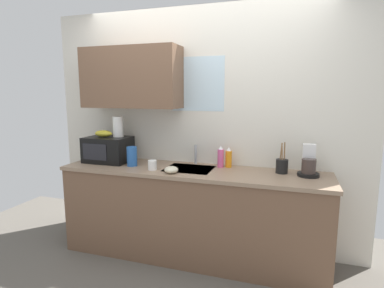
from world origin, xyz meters
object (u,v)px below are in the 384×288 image
(banana_bunch, at_px, (104,133))
(coffee_maker, at_px, (309,164))
(paper_towel_roll, at_px, (118,127))
(small_bowl, at_px, (171,170))
(dish_soap_bottle_orange, at_px, (229,158))
(cereal_canister, at_px, (132,156))
(microwave, at_px, (108,149))
(mug_white, at_px, (152,165))
(dish_soap_bottle_pink, at_px, (221,157))
(utensil_crock, at_px, (282,166))

(banana_bunch, relative_size, coffee_maker, 0.71)
(paper_towel_roll, xyz_separation_m, small_bowl, (0.73, -0.30, -0.35))
(banana_bunch, bearing_deg, coffee_maker, 1.60)
(dish_soap_bottle_orange, distance_m, cereal_canister, 0.98)
(microwave, xyz_separation_m, small_bowl, (0.83, -0.25, -0.10))
(microwave, distance_m, cereal_canister, 0.36)
(paper_towel_roll, relative_size, mug_white, 2.32)
(coffee_maker, height_order, dish_soap_bottle_orange, coffee_maker)
(coffee_maker, height_order, cereal_canister, coffee_maker)
(coffee_maker, xyz_separation_m, dish_soap_bottle_orange, (-0.75, 0.09, -0.01))
(microwave, distance_m, small_bowl, 0.87)
(banana_bunch, distance_m, mug_white, 0.73)
(paper_towel_roll, distance_m, small_bowl, 0.86)
(dish_soap_bottle_pink, xyz_separation_m, cereal_canister, (-0.87, -0.23, -0.00))
(dish_soap_bottle_orange, bearing_deg, microwave, -173.20)
(mug_white, bearing_deg, utensil_crock, 12.29)
(paper_towel_roll, bearing_deg, coffee_maker, 0.25)
(banana_bunch, xyz_separation_m, mug_white, (0.66, -0.19, -0.26))
(banana_bunch, bearing_deg, small_bowl, -15.88)
(banana_bunch, relative_size, small_bowl, 1.54)
(microwave, height_order, dish_soap_bottle_orange, microwave)
(dish_soap_bottle_orange, bearing_deg, banana_bunch, -173.52)
(paper_towel_roll, relative_size, small_bowl, 1.69)
(microwave, relative_size, utensil_crock, 1.59)
(dish_soap_bottle_pink, distance_m, mug_white, 0.68)
(microwave, height_order, paper_towel_roll, paper_towel_roll)
(banana_bunch, bearing_deg, mug_white, -16.09)
(paper_towel_roll, distance_m, coffee_maker, 1.95)
(microwave, height_order, dish_soap_bottle_pink, microwave)
(coffee_maker, relative_size, small_bowl, 2.15)
(coffee_maker, relative_size, dish_soap_bottle_orange, 1.39)
(mug_white, relative_size, utensil_crock, 0.33)
(microwave, xyz_separation_m, coffee_maker, (2.03, 0.06, -0.03))
(paper_towel_roll, relative_size, cereal_canister, 1.11)
(banana_bunch, xyz_separation_m, utensil_crock, (1.85, 0.07, -0.23))
(dish_soap_bottle_pink, bearing_deg, banana_bunch, -174.29)
(banana_bunch, relative_size, cereal_canister, 1.01)
(dish_soap_bottle_pink, bearing_deg, cereal_canister, -165.42)
(banana_bunch, relative_size, paper_towel_roll, 0.91)
(banana_bunch, xyz_separation_m, dish_soap_bottle_pink, (1.26, 0.13, -0.20))
(banana_bunch, xyz_separation_m, small_bowl, (0.88, -0.25, -0.27))
(coffee_maker, relative_size, mug_white, 2.95)
(dish_soap_bottle_orange, height_order, mug_white, dish_soap_bottle_orange)
(coffee_maker, height_order, mug_white, coffee_maker)
(microwave, bearing_deg, paper_towel_roll, 27.17)
(coffee_maker, height_order, utensil_crock, utensil_crock)
(microwave, relative_size, paper_towel_roll, 2.09)
(microwave, bearing_deg, dish_soap_bottle_pink, 6.02)
(microwave, height_order, mug_white, microwave)
(cereal_canister, bearing_deg, paper_towel_roll, 147.99)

